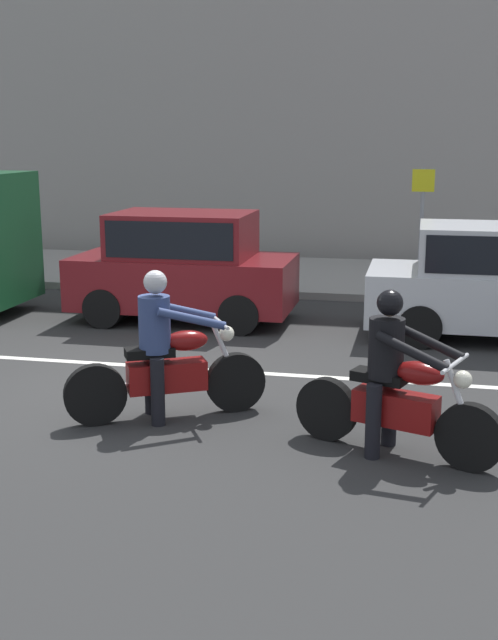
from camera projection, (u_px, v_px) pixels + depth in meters
The scene contains 8 objects.
ground_plane at pixel (120, 386), 9.94m from camera, with size 80.00×80.00×0.00m, color #2B2B2B.
sidewalk_slab at pixel (253, 274), 17.55m from camera, with size 40.00×4.40×0.14m, color gray.
building_facade at pixel (282, 18), 19.50m from camera, with size 40.00×1.40×11.60m, color gray.
lane_marking_stripe at pixel (133, 365), 10.83m from camera, with size 18.00×0.14×0.01m, color silver.
motorcycle_with_rider_denim_blue at pixel (165, 359), 8.69m from camera, with size 2.00×1.19×1.64m.
motorcycle_with_rider_black_leather at pixel (395, 389), 7.70m from camera, with size 2.02×0.95×1.61m.
parked_hatchback_maroon at pixel (184, 266), 13.26m from camera, with size 3.61×1.76×1.80m.
street_sign_post at pixel (422, 212), 16.11m from camera, with size 0.44×0.08×2.26m.
Camera 1 is at (3.55, -8.96, 3.02)m, focal length 45.26 mm.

